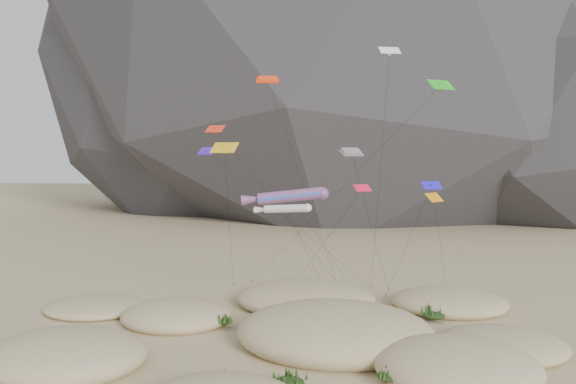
% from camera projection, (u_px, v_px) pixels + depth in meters
% --- Properties ---
extents(ground, '(500.00, 500.00, 0.00)m').
position_uv_depth(ground, '(301.00, 354.00, 46.25)').
color(ground, '#CCB789').
rests_on(ground, ground).
extents(dunes, '(50.08, 37.36, 4.59)m').
position_uv_depth(dunes, '(305.00, 330.00, 50.05)').
color(dunes, '#CCB789').
rests_on(dunes, ground).
extents(dune_grass, '(43.55, 25.91, 1.58)m').
position_uv_depth(dune_grass, '(316.00, 329.00, 50.14)').
color(dune_grass, black).
rests_on(dune_grass, ground).
extents(kite_stakes, '(26.14, 8.19, 0.30)m').
position_uv_depth(kite_stakes, '(336.00, 286.00, 69.30)').
color(kite_stakes, '#3F2D1E').
rests_on(kite_stakes, ground).
extents(rainbow_tube_kite, '(11.02, 15.18, 13.11)m').
position_uv_depth(rainbow_tube_kite, '(287.00, 196.00, 57.77)').
color(rainbow_tube_kite, red).
rests_on(rainbow_tube_kite, ground).
extents(white_tube_kite, '(7.02, 11.67, 11.66)m').
position_uv_depth(white_tube_kite, '(284.00, 209.00, 55.75)').
color(white_tube_kite, silver).
rests_on(white_tube_kite, ground).
extents(orange_parafoil, '(8.34, 11.82, 24.81)m').
position_uv_depth(orange_parafoil, '(269.00, 83.00, 59.73)').
color(orange_parafoil, red).
rests_on(orange_parafoil, ground).
extents(multi_parafoil, '(5.82, 11.56, 17.13)m').
position_uv_depth(multi_parafoil, '(352.00, 154.00, 57.26)').
color(multi_parafoil, red).
rests_on(multi_parafoil, ground).
extents(delta_kites, '(27.66, 19.38, 27.92)m').
position_uv_depth(delta_kites, '(339.00, 137.00, 56.54)').
color(delta_kites, green).
rests_on(delta_kites, ground).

